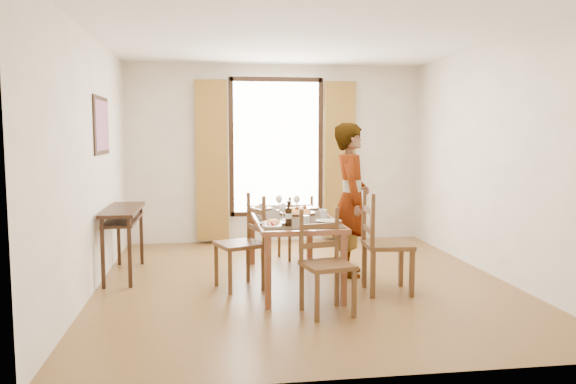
{
  "coord_description": "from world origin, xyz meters",
  "views": [
    {
      "loc": [
        -1.05,
        -6.06,
        1.66
      ],
      "look_at": [
        -0.15,
        0.19,
        1.0
      ],
      "focal_mm": 35.0,
      "sensor_mm": 36.0,
      "label": 1
    }
  ],
  "objects": [
    {
      "name": "chair_north",
      "position": [
        0.11,
        1.2,
        0.39
      ],
      "size": [
        0.47,
        0.47,
        0.84
      ],
      "rotation": [
        0.0,
        0.0,
        3.45
      ],
      "color": "#53321B",
      "rests_on": "ground"
    },
    {
      "name": "tumbler_a",
      "position": [
        0.17,
        -0.24,
        0.81
      ],
      "size": [
        0.07,
        0.07,
        0.1
      ],
      "primitive_type": "cylinder",
      "color": "silver",
      "rests_on": "dining_table"
    },
    {
      "name": "chair_south",
      "position": [
        0.02,
        -1.09,
        0.45
      ],
      "size": [
        0.51,
        0.51,
        0.96
      ],
      "rotation": [
        0.0,
        0.0,
        0.21
      ],
      "color": "#53321B",
      "rests_on": "ground"
    },
    {
      "name": "room_shell",
      "position": [
        -0.0,
        0.13,
        1.54
      ],
      "size": [
        4.6,
        5.1,
        2.74
      ],
      "color": "silver",
      "rests_on": "ground"
    },
    {
      "name": "chair_east",
      "position": [
        0.76,
        -0.52,
        0.49
      ],
      "size": [
        0.5,
        0.5,
        1.06
      ],
      "rotation": [
        0.0,
        0.0,
        1.51
      ],
      "color": "#53321B",
      "rests_on": "ground"
    },
    {
      "name": "plate_sw",
      "position": [
        -0.4,
        -0.54,
        0.78
      ],
      "size": [
        0.27,
        0.27,
        0.05
      ],
      "primitive_type": null,
      "color": "silver",
      "rests_on": "dining_table"
    },
    {
      "name": "wine_bottle",
      "position": [
        -0.27,
        -0.67,
        0.88
      ],
      "size": [
        0.07,
        0.07,
        0.25
      ],
      "primitive_type": null,
      "color": "black",
      "rests_on": "dining_table"
    },
    {
      "name": "plate_nw",
      "position": [
        -0.42,
        0.59,
        0.78
      ],
      "size": [
        0.27,
        0.27,
        0.05
      ],
      "primitive_type": null,
      "color": "silver",
      "rests_on": "dining_table"
    },
    {
      "name": "plate_ne",
      "position": [
        0.15,
        0.54,
        0.78
      ],
      "size": [
        0.27,
        0.27,
        0.05
      ],
      "primitive_type": null,
      "color": "silver",
      "rests_on": "dining_table"
    },
    {
      "name": "ground",
      "position": [
        0.0,
        0.0,
        0.0
      ],
      "size": [
        5.0,
        5.0,
        0.0
      ],
      "primitive_type": "plane",
      "color": "#4E2E18",
      "rests_on": "ground"
    },
    {
      "name": "pasta_platter",
      "position": [
        -0.05,
        0.11,
        0.81
      ],
      "size": [
        0.4,
        0.4,
        0.1
      ],
      "primitive_type": null,
      "color": "#C64319",
      "rests_on": "dining_table"
    },
    {
      "name": "chair_west",
      "position": [
        -0.69,
        -0.12,
        0.47
      ],
      "size": [
        0.57,
        0.57,
        1.01
      ],
      "rotation": [
        0.0,
        0.0,
        -1.21
      ],
      "color": "#53321B",
      "rests_on": "ground"
    },
    {
      "name": "tumbler_b",
      "position": [
        -0.43,
        0.37,
        0.81
      ],
      "size": [
        0.07,
        0.07,
        0.1
      ],
      "primitive_type": "cylinder",
      "color": "silver",
      "rests_on": "dining_table"
    },
    {
      "name": "console_table",
      "position": [
        -2.03,
        0.6,
        0.68
      ],
      "size": [
        0.38,
        1.2,
        0.8
      ],
      "color": "black",
      "rests_on": "ground"
    },
    {
      "name": "caprese_plate",
      "position": [
        -0.43,
        -0.69,
        0.78
      ],
      "size": [
        0.2,
        0.2,
        0.04
      ],
      "primitive_type": null,
      "color": "silver",
      "rests_on": "dining_table"
    },
    {
      "name": "wine_glass_a",
      "position": [
        -0.27,
        -0.31,
        0.85
      ],
      "size": [
        0.08,
        0.08,
        0.18
      ],
      "primitive_type": null,
      "color": "white",
      "rests_on": "dining_table"
    },
    {
      "name": "wine_glass_c",
      "position": [
        -0.22,
        0.45,
        0.85
      ],
      "size": [
        0.08,
        0.08,
        0.18
      ],
      "primitive_type": null,
      "color": "white",
      "rests_on": "dining_table"
    },
    {
      "name": "tumbler_c",
      "position": [
        -0.1,
        -0.67,
        0.81
      ],
      "size": [
        0.07,
        0.07,
        0.1
      ],
      "primitive_type": "cylinder",
      "color": "silver",
      "rests_on": "dining_table"
    },
    {
      "name": "wine_glass_b",
      "position": [
        -0.01,
        0.41,
        0.85
      ],
      "size": [
        0.08,
        0.08,
        0.18
      ],
      "primitive_type": null,
      "color": "white",
      "rests_on": "dining_table"
    },
    {
      "name": "dining_table",
      "position": [
        -0.13,
        0.03,
        0.69
      ],
      "size": [
        0.85,
        1.96,
        0.76
      ],
      "color": "brown",
      "rests_on": "ground"
    },
    {
      "name": "plate_se",
      "position": [
        0.18,
        -0.5,
        0.78
      ],
      "size": [
        0.27,
        0.27,
        0.05
      ],
      "primitive_type": null,
      "color": "silver",
      "rests_on": "dining_table"
    },
    {
      "name": "man",
      "position": [
        0.61,
        0.27,
        0.89
      ],
      "size": [
        0.82,
        0.69,
        1.78
      ],
      "primitive_type": "imported",
      "rotation": [
        0.0,
        0.0,
        1.36
      ],
      "color": "gray",
      "rests_on": "ground"
    }
  ]
}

